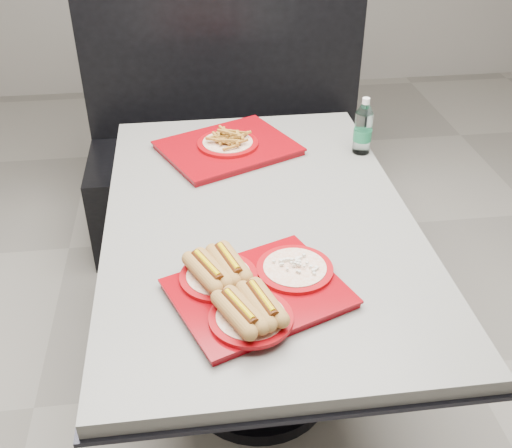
{
  "coord_description": "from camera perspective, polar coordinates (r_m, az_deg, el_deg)",
  "views": [
    {
      "loc": [
        -0.2,
        -1.48,
        1.72
      ],
      "look_at": [
        -0.03,
        -0.17,
        0.83
      ],
      "focal_mm": 42.0,
      "sensor_mm": 36.0,
      "label": 1
    }
  ],
  "objects": [
    {
      "name": "tray_far",
      "position": [
        2.12,
        -2.7,
        7.53
      ],
      "size": [
        0.54,
        0.49,
        0.09
      ],
      "rotation": [
        0.0,
        0.0,
        0.43
      ],
      "color": "maroon",
      "rests_on": "diner_table"
    },
    {
      "name": "ground",
      "position": [
        2.27,
        0.22,
        -15.11
      ],
      "size": [
        6.0,
        6.0,
        0.0
      ],
      "primitive_type": "plane",
      "color": "gray",
      "rests_on": "ground"
    },
    {
      "name": "booth_bench",
      "position": [
        2.89,
        -2.61,
        6.89
      ],
      "size": [
        1.3,
        0.57,
        1.35
      ],
      "color": "black",
      "rests_on": "ground"
    },
    {
      "name": "diner_table",
      "position": [
        1.87,
        0.26,
        -3.31
      ],
      "size": [
        0.92,
        1.42,
        0.75
      ],
      "color": "black",
      "rests_on": "ground"
    },
    {
      "name": "water_bottle",
      "position": [
        2.12,
        10.16,
        8.87
      ],
      "size": [
        0.06,
        0.06,
        0.2
      ],
      "rotation": [
        0.0,
        0.0,
        -0.14
      ],
      "color": "silver",
      "rests_on": "diner_table"
    },
    {
      "name": "tray_near",
      "position": [
        1.45,
        -0.42,
        -6.15
      ],
      "size": [
        0.49,
        0.44,
        0.09
      ],
      "rotation": [
        0.0,
        0.0,
        0.37
      ],
      "color": "maroon",
      "rests_on": "diner_table"
    }
  ]
}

